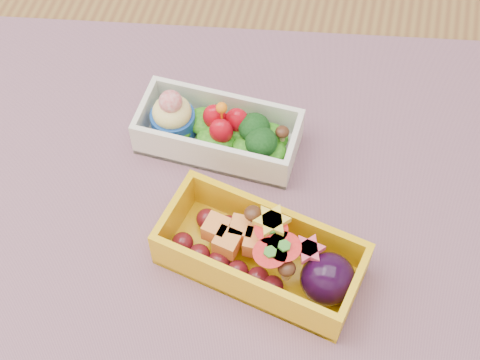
% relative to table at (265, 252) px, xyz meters
% --- Properties ---
extents(table, '(1.20, 0.80, 0.75)m').
position_rel_table_xyz_m(table, '(0.00, 0.00, 0.00)').
color(table, brown).
rests_on(table, ground).
extents(placemat, '(0.65, 0.54, 0.00)m').
position_rel_table_xyz_m(placemat, '(-0.03, -0.01, 0.10)').
color(placemat, '#885D6B').
rests_on(placemat, table).
extents(bento_white, '(0.16, 0.08, 0.06)m').
position_rel_table_xyz_m(bento_white, '(-0.06, 0.05, 0.12)').
color(bento_white, white).
rests_on(bento_white, placemat).
extents(bento_yellow, '(0.19, 0.11, 0.06)m').
position_rel_table_xyz_m(bento_yellow, '(0.01, -0.07, 0.13)').
color(bento_yellow, '#EDB20C').
rests_on(bento_yellow, placemat).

